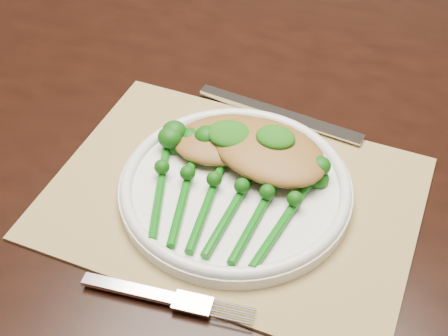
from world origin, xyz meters
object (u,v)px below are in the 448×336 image
(dinner_plate, at_px, (235,187))
(broccolini_bundle, at_px, (221,203))
(placemat, at_px, (233,197))
(dining_table, at_px, (225,247))
(chicken_fillet_left, at_px, (227,139))

(dinner_plate, height_order, broccolini_bundle, broccolini_bundle)
(placemat, distance_m, broccolini_bundle, 0.04)
(dining_table, relative_size, chicken_fillet_left, 12.75)
(dining_table, relative_size, placemat, 3.94)
(broccolini_bundle, bearing_deg, dinner_plate, 82.04)
(dining_table, height_order, dinner_plate, dinner_plate)
(dining_table, distance_m, chicken_fillet_left, 0.43)
(placemat, xyz_separation_m, chicken_fillet_left, (-0.03, 0.06, 0.03))
(dinner_plate, height_order, chicken_fillet_left, chicken_fillet_left)
(chicken_fillet_left, bearing_deg, placemat, -92.74)
(dinner_plate, relative_size, chicken_fillet_left, 2.08)
(dining_table, relative_size, broccolini_bundle, 8.44)
(broccolini_bundle, bearing_deg, dining_table, 107.55)
(placemat, height_order, dinner_plate, dinner_plate)
(dining_table, bearing_deg, dinner_plate, -67.90)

